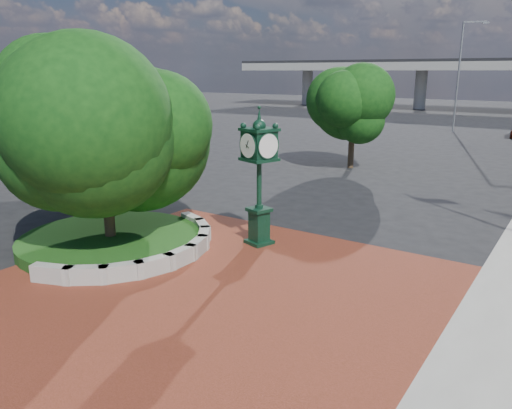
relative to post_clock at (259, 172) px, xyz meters
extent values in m
plane|color=black|center=(0.88, -3.00, -2.57)|extent=(200.00, 200.00, 0.00)
cube|color=maroon|center=(0.88, -4.00, -2.55)|extent=(12.00, 12.00, 0.04)
cube|color=#9E9B93|center=(-3.02, -6.01, -2.30)|extent=(1.29, 0.76, 0.54)
cube|color=#9E9B93|center=(-2.17, -5.54, -2.30)|extent=(1.20, 1.04, 0.54)
cube|color=#9E9B93|center=(-1.50, -4.84, -2.30)|extent=(1.00, 1.22, 0.54)
cube|color=#9E9B93|center=(-1.07, -3.96, -2.30)|extent=(0.71, 1.30, 0.54)
cube|color=#9E9B93|center=(-0.92, -3.00, -2.30)|extent=(0.35, 1.25, 0.54)
cube|color=#9E9B93|center=(-1.07, -2.04, -2.30)|extent=(0.71, 1.30, 0.54)
cube|color=#9E9B93|center=(-1.50, -1.16, -2.30)|extent=(1.00, 1.22, 0.54)
cube|color=#9E9B93|center=(-2.17, -0.46, -2.30)|extent=(1.20, 1.04, 0.54)
cube|color=#9E9B93|center=(-3.02, 0.01, -2.30)|extent=(1.29, 0.76, 0.54)
cylinder|color=#1A4313|center=(-4.12, -3.00, -2.37)|extent=(6.10, 6.10, 0.40)
cylinder|color=#9E9B93|center=(-34.12, 67.00, 0.43)|extent=(1.80, 1.80, 6.00)
cylinder|color=#9E9B93|center=(-14.12, 67.00, 0.43)|extent=(1.80, 1.80, 6.00)
cylinder|color=#38281C|center=(-4.12, -3.00, -1.48)|extent=(0.36, 0.36, 2.17)
sphere|color=#103C11|center=(-4.12, -3.00, 1.16)|extent=(5.20, 5.20, 5.20)
cylinder|color=#38281C|center=(-12.12, 2.00, -1.34)|extent=(0.36, 0.36, 2.45)
sphere|color=#103C11|center=(-12.12, 2.00, 1.56)|extent=(5.60, 5.60, 5.60)
cylinder|color=#38281C|center=(-3.12, 15.00, -1.60)|extent=(0.36, 0.36, 1.92)
sphere|color=#103C11|center=(-3.12, 15.00, 0.68)|extent=(4.40, 4.40, 4.40)
cube|color=black|center=(0.00, 0.00, -2.49)|extent=(0.99, 0.99, 0.16)
cube|color=black|center=(0.00, 0.00, -1.88)|extent=(0.68, 0.68, 1.08)
cube|color=black|center=(0.00, 0.00, -1.31)|extent=(0.87, 0.87, 0.12)
cylinder|color=black|center=(0.00, 0.00, -0.41)|extent=(0.17, 0.17, 1.67)
cube|color=black|center=(0.00, 0.00, 0.92)|extent=(1.12, 1.12, 0.89)
cylinder|color=white|center=(-0.14, -0.44, 0.92)|extent=(0.77, 0.30, 0.79)
cylinder|color=white|center=(0.14, 0.44, 0.92)|extent=(0.77, 0.30, 0.79)
cylinder|color=white|center=(-0.44, 0.14, 0.92)|extent=(0.30, 0.77, 0.79)
cylinder|color=white|center=(0.44, -0.14, 0.92)|extent=(0.30, 0.77, 0.79)
sphere|color=black|center=(0.00, 0.00, 1.53)|extent=(0.43, 0.43, 0.43)
cone|color=black|center=(0.00, 0.00, 1.86)|extent=(0.18, 0.18, 0.49)
cylinder|color=slate|center=(-2.46, 38.69, 2.58)|extent=(0.18, 0.18, 10.29)
cube|color=slate|center=(-1.50, 39.07, 7.73)|extent=(1.98, 0.92, 0.14)
cube|color=slate|center=(-0.65, 39.41, 7.61)|extent=(0.64, 0.48, 0.17)
camera|label=1|loc=(9.05, -13.68, 3.28)|focal=35.00mm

